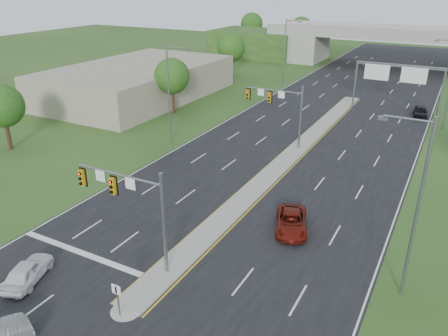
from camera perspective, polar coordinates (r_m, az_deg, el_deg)
ground at (r=28.99m, az=-7.46°, el=-13.39°), size 240.00×240.00×0.00m
road at (r=57.94m, az=12.98°, el=5.57°), size 24.00×160.00×0.02m
median at (r=47.06m, az=8.87°, el=1.80°), size 2.00×54.00×0.16m
median_nose at (r=26.56m, az=-12.69°, el=-17.60°), size 2.00×2.00×0.16m
lane_markings at (r=52.54m, az=10.48°, el=3.94°), size 23.72×160.00×0.01m
signal_mast_near at (r=27.66m, az=-11.90°, el=-4.10°), size 6.62×0.60×7.00m
signal_mast_far at (r=48.05m, az=7.46°, el=8.17°), size 6.62×0.60×7.00m
keep_right_sign at (r=25.37m, az=-13.77°, el=-15.83°), size 0.60×0.13×2.20m
sign_gantry at (r=64.94m, az=21.69°, el=11.22°), size 11.58×0.44×6.67m
overpass at (r=100.41m, az=20.64°, el=14.26°), size 80.00×14.00×8.10m
lightpole_l_mid at (r=48.54m, az=-7.06°, el=10.03°), size 2.85×0.25×11.00m
lightpole_l_far at (r=79.20m, az=8.08°, el=15.21°), size 2.85×0.25×11.00m
lightpole_r_near at (r=26.02m, az=23.66°, el=-4.16°), size 2.85×0.25×11.00m
tree_l_near at (r=60.49m, az=-6.81°, el=11.83°), size 4.80×4.80×7.60m
tree_l_mid at (r=83.59m, az=0.94°, el=15.45°), size 5.20×5.20×8.12m
tree_l_close at (r=52.33m, az=-26.99°, el=7.22°), size 4.60×4.60×7.17m
tree_back_a at (r=124.47m, az=3.64°, el=18.24°), size 6.00×6.00×8.85m
tree_back_b at (r=119.32m, az=10.04°, el=17.56°), size 5.60×5.60×8.32m
commercial_building at (r=70.87m, az=-11.15°, el=11.07°), size 18.00×30.00×5.00m
car_white at (r=30.26m, az=-24.28°, el=-12.17°), size 2.91×4.35×1.38m
car_far_a at (r=33.09m, az=8.80°, el=-6.92°), size 3.79×5.35×1.35m
car_far_c at (r=65.08m, az=24.29°, el=6.72°), size 2.23×4.42×1.44m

